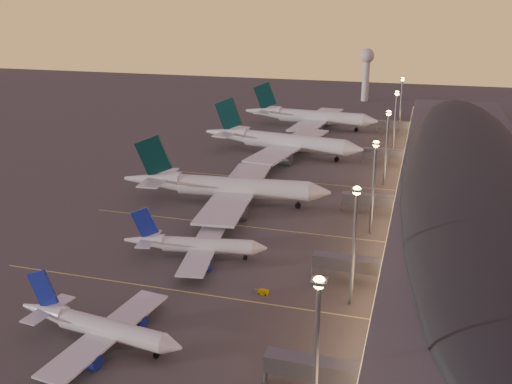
% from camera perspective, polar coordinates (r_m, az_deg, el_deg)
% --- Properties ---
extents(ground, '(700.00, 700.00, 0.00)m').
position_cam_1_polar(ground, '(131.32, -6.53, -8.83)').
color(ground, '#454240').
extents(airliner_narrow_south, '(35.50, 31.90, 12.67)m').
position_cam_1_polar(airliner_narrow_south, '(111.43, -15.47, -12.88)').
color(airliner_narrow_south, silver).
rests_on(airliner_narrow_south, ground).
extents(airliner_narrow_north, '(35.71, 32.27, 12.78)m').
position_cam_1_polar(airliner_narrow_north, '(141.14, -6.09, -5.31)').
color(airliner_narrow_north, silver).
rests_on(airliner_narrow_north, ground).
extents(airliner_wide_near, '(65.94, 60.38, 21.09)m').
position_cam_1_polar(airliner_wide_near, '(176.97, -3.10, 0.51)').
color(airliner_wide_near, silver).
rests_on(airliner_wide_near, ground).
extents(airliner_wide_mid, '(69.26, 63.77, 22.19)m').
position_cam_1_polar(airliner_wide_mid, '(234.06, 2.50, 5.08)').
color(airliner_wide_mid, silver).
rests_on(airliner_wide_mid, ground).
extents(airliner_wide_far, '(68.11, 62.26, 21.79)m').
position_cam_1_polar(airliner_wide_far, '(286.73, 5.39, 7.50)').
color(airliner_wide_far, silver).
rests_on(airliner_wide_far, ground).
extents(terminal_building, '(56.35, 255.00, 17.46)m').
position_cam_1_polar(terminal_building, '(187.02, 20.41, 1.42)').
color(terminal_building, '#49494E').
rests_on(terminal_building, ground).
extents(light_masts, '(2.20, 217.20, 25.90)m').
position_cam_1_polar(light_masts, '(177.33, 12.51, 4.21)').
color(light_masts, slate).
rests_on(light_masts, ground).
extents(radar_tower, '(9.00, 9.00, 32.50)m').
position_cam_1_polar(radar_tower, '(370.64, 10.99, 12.29)').
color(radar_tower, silver).
rests_on(radar_tower, ground).
extents(lane_markings, '(90.00, 180.36, 0.00)m').
position_cam_1_polar(lane_markings, '(165.49, -1.16, -2.76)').
color(lane_markings, '#D8C659').
rests_on(lane_markings, ground).
extents(baggage_tug_c, '(3.27, 1.65, 0.94)m').
position_cam_1_polar(baggage_tug_c, '(125.19, 0.57, -9.93)').
color(baggage_tug_c, '#C19700').
rests_on(baggage_tug_c, ground).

